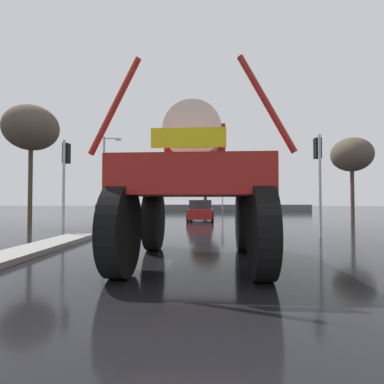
% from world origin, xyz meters
% --- Properties ---
extents(ground_plane, '(120.00, 120.00, 0.00)m').
position_xyz_m(ground_plane, '(0.00, 18.00, 0.00)').
color(ground_plane, black).
extents(oversize_sprayer, '(3.95, 5.19, 4.25)m').
position_xyz_m(oversize_sprayer, '(-0.05, 6.73, 1.88)').
color(oversize_sprayer, black).
rests_on(oversize_sprayer, ground).
extents(sedan_ahead, '(2.00, 4.16, 1.52)m').
position_xyz_m(sedan_ahead, '(-0.02, 21.52, 0.71)').
color(sedan_ahead, maroon).
rests_on(sedan_ahead, ground).
extents(traffic_signal_near_left, '(0.24, 0.54, 4.00)m').
position_xyz_m(traffic_signal_near_left, '(-5.63, 11.73, 2.92)').
color(traffic_signal_near_left, '#A8AAAF').
rests_on(traffic_signal_near_left, ground).
extents(traffic_signal_near_right, '(0.24, 0.54, 4.15)m').
position_xyz_m(traffic_signal_near_right, '(4.84, 11.73, 3.03)').
color(traffic_signal_near_right, '#A8AAAF').
rests_on(traffic_signal_near_right, ground).
extents(traffic_signal_far_left, '(0.24, 0.55, 3.38)m').
position_xyz_m(traffic_signal_far_left, '(2.17, 30.93, 2.46)').
color(traffic_signal_far_left, '#A8AAAF').
rests_on(traffic_signal_far_left, ground).
extents(traffic_signal_far_right, '(0.24, 0.55, 3.24)m').
position_xyz_m(traffic_signal_far_right, '(5.25, 30.94, 2.36)').
color(traffic_signal_far_right, '#A8AAAF').
rests_on(traffic_signal_far_right, ground).
extents(streetlight_far_left, '(1.59, 0.24, 7.06)m').
position_xyz_m(streetlight_far_left, '(-8.36, 25.08, 3.94)').
color(streetlight_far_left, '#A8AAAF').
rests_on(streetlight_far_left, ground).
extents(bare_tree_left, '(3.17, 3.17, 7.20)m').
position_xyz_m(bare_tree_left, '(-10.18, 16.89, 5.82)').
color(bare_tree_left, '#473828').
rests_on(bare_tree_left, ground).
extents(bare_tree_right, '(3.02, 3.02, 6.25)m').
position_xyz_m(bare_tree_right, '(11.43, 22.43, 4.93)').
color(bare_tree_right, '#473828').
rests_on(bare_tree_right, ground).
extents(bare_tree_far_center, '(3.34, 3.34, 5.85)m').
position_xyz_m(bare_tree_far_center, '(0.39, 32.69, 4.39)').
color(bare_tree_far_center, '#473828').
rests_on(bare_tree_far_center, ground).
extents(roadside_barrier, '(29.64, 0.24, 0.90)m').
position_xyz_m(roadside_barrier, '(0.00, 40.43, 0.45)').
color(roadside_barrier, '#59595B').
rests_on(roadside_barrier, ground).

